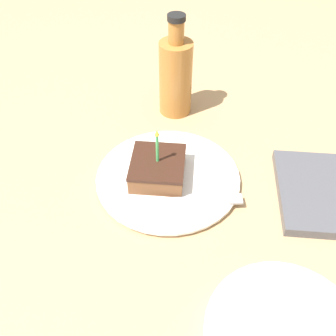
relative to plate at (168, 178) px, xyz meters
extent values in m
cube|color=tan|center=(0.01, -0.03, -0.03)|extent=(2.40, 2.40, 0.04)
cylinder|color=white|center=(0.00, 0.00, 0.00)|extent=(0.28, 0.28, 0.01)
cylinder|color=white|center=(0.00, 0.00, 0.00)|extent=(0.29, 0.29, 0.01)
cube|color=brown|center=(0.00, -0.02, 0.02)|extent=(0.11, 0.10, 0.03)
cube|color=#381E14|center=(0.00, -0.02, 0.04)|extent=(0.11, 0.10, 0.01)
cylinder|color=#4CBF66|center=(0.00, -0.02, 0.08)|extent=(0.01, 0.01, 0.06)
cone|color=yellow|center=(0.00, -0.02, 0.12)|extent=(0.01, 0.01, 0.01)
cube|color=#B2B2B7|center=(0.07, 0.03, 0.01)|extent=(0.03, 0.15, 0.00)
cube|color=#B2B2B7|center=(0.05, 0.12, 0.01)|extent=(0.03, 0.05, 0.00)
cylinder|color=#B27233|center=(-0.24, -0.01, 0.08)|extent=(0.08, 0.08, 0.18)
cylinder|color=#B27233|center=(-0.24, -0.01, 0.19)|extent=(0.03, 0.03, 0.05)
cylinder|color=black|center=(-0.24, -0.01, 0.22)|extent=(0.04, 0.04, 0.01)
cylinder|color=white|center=(0.30, 0.20, 0.00)|extent=(0.24, 0.24, 0.02)
cube|color=#4C4C51|center=(0.01, 0.32, 0.00)|extent=(0.21, 0.21, 0.02)
camera|label=1|loc=(0.55, 0.05, 0.57)|focal=42.00mm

